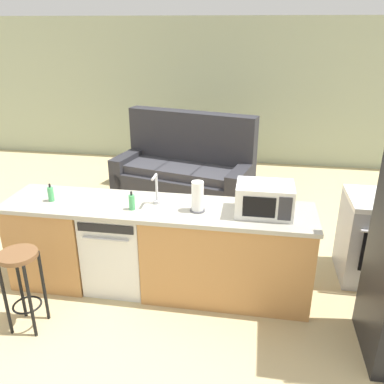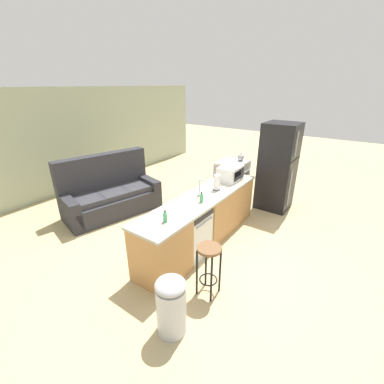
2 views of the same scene
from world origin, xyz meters
TOP-DOWN VIEW (x-y plane):
  - ground_plane at (0.00, 0.00)m, footprint 24.00×24.00m
  - wall_back at (0.30, 4.20)m, footprint 10.00×0.06m
  - kitchen_counter at (0.24, 0.00)m, footprint 2.94×0.66m
  - dishwasher at (-0.25, -0.00)m, footprint 0.58×0.61m
  - stove_range at (2.35, 0.55)m, footprint 0.76×0.68m
  - microwave at (1.14, -0.00)m, footprint 0.50×0.37m
  - sink_faucet at (0.14, 0.05)m, footprint 0.07×0.18m
  - paper_towel_roll at (0.55, -0.04)m, footprint 0.14×0.14m
  - soap_bottle at (-0.05, -0.11)m, footprint 0.06×0.06m
  - dish_soap_bottle at (-0.87, -0.05)m, footprint 0.06×0.06m
  - bar_stool at (-0.84, -0.75)m, footprint 0.32×0.32m
  - couch at (0.00, 2.34)m, footprint 2.16×1.35m

SIDE VIEW (x-z plane):
  - ground_plane at x=0.00m, z-range 0.00..0.00m
  - couch at x=0.00m, z-range -0.24..1.03m
  - kitchen_counter at x=0.24m, z-range -0.03..0.87m
  - dishwasher at x=-0.25m, z-range 0.00..0.84m
  - stove_range at x=2.35m, z-range 0.00..0.90m
  - bar_stool at x=-0.84m, z-range 0.17..0.91m
  - soap_bottle at x=-0.05m, z-range 0.88..1.06m
  - dish_soap_bottle at x=-0.87m, z-range 0.88..1.06m
  - sink_faucet at x=0.14m, z-range 0.88..1.18m
  - paper_towel_roll at x=0.55m, z-range 0.90..1.18m
  - microwave at x=1.14m, z-range 0.90..1.18m
  - wall_back at x=0.30m, z-range 0.00..2.60m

